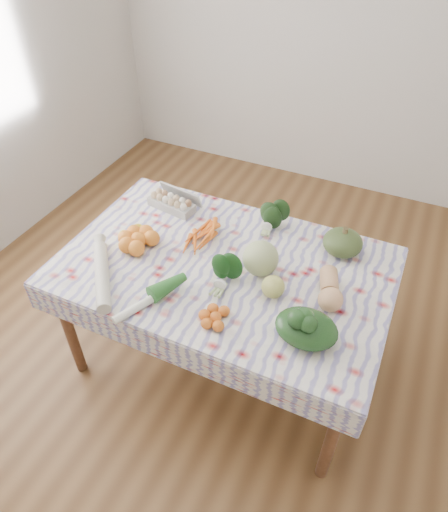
{
  "coord_description": "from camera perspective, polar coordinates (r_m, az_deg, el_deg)",
  "views": [
    {
      "loc": [
        0.72,
        -1.55,
        2.33
      ],
      "look_at": [
        0.0,
        0.0,
        0.82
      ],
      "focal_mm": 32.0,
      "sensor_mm": 36.0,
      "label": 1
    }
  ],
  "objects": [
    {
      "name": "butternut_squash",
      "position": [
        2.17,
        13.12,
        -3.92
      ],
      "size": [
        0.18,
        0.27,
        0.11
      ],
      "primitive_type": "ellipsoid",
      "rotation": [
        0.0,
        0.0,
        0.3
      ],
      "color": "tan",
      "rests_on": "tablecloth"
    },
    {
      "name": "spinach_bag",
      "position": [
        1.98,
        10.26,
        -8.88
      ],
      "size": [
        0.29,
        0.24,
        0.12
      ],
      "primitive_type": "ellipsoid",
      "rotation": [
        0.0,
        0.0,
        -0.08
      ],
      "color": "black",
      "rests_on": "tablecloth"
    },
    {
      "name": "tablecloth",
      "position": [
        2.32,
        -0.0,
        -1.19
      ],
      "size": [
        1.66,
        1.06,
        0.01
      ],
      "primitive_type": "cube",
      "color": "white",
      "rests_on": "dining_table"
    },
    {
      "name": "grapefruit",
      "position": [
        2.14,
        6.14,
        -3.84
      ],
      "size": [
        0.11,
        0.11,
        0.11
      ],
      "primitive_type": "sphere",
      "rotation": [
        0.0,
        0.0,
        0.01
      ],
      "color": "#C2C55E",
      "rests_on": "tablecloth"
    },
    {
      "name": "wall_back",
      "position": [
        3.97,
        15.49,
        26.68
      ],
      "size": [
        4.0,
        0.04,
        2.8
      ],
      "primitive_type": "cube",
      "color": "silver",
      "rests_on": "ground"
    },
    {
      "name": "broccoli",
      "position": [
        2.18,
        -0.04,
        -2.47
      ],
      "size": [
        0.16,
        0.16,
        0.11
      ],
      "primitive_type": "ellipsoid",
      "rotation": [
        0.0,
        0.0,
        0.07
      ],
      "color": "#134313",
      "rests_on": "tablecloth"
    },
    {
      "name": "mandarin_cluster",
      "position": [
        2.04,
        -1.06,
        -7.58
      ],
      "size": [
        0.2,
        0.2,
        0.05
      ],
      "primitive_type": "cube",
      "rotation": [
        0.0,
        0.0,
        0.15
      ],
      "color": "orange",
      "rests_on": "tablecloth"
    },
    {
      "name": "dining_table",
      "position": [
        2.37,
        -0.0,
        -2.57
      ],
      "size": [
        1.6,
        1.0,
        0.75
      ],
      "color": "brown",
      "rests_on": "ground"
    },
    {
      "name": "daikon",
      "position": [
        2.28,
        -15.0,
        -2.39
      ],
      "size": [
        0.35,
        0.41,
        0.07
      ],
      "primitive_type": "cylinder",
      "rotation": [
        1.57,
        0.0,
        0.67
      ],
      "color": "beige",
      "rests_on": "tablecloth"
    },
    {
      "name": "egg_carton",
      "position": [
        2.69,
        -6.59,
        6.58
      ],
      "size": [
        0.3,
        0.16,
        0.08
      ],
      "primitive_type": "cube",
      "rotation": [
        0.0,
        0.0,
        -0.16
      ],
      "color": "#AAA9A4",
      "rests_on": "tablecloth"
    },
    {
      "name": "kale_bunch",
      "position": [
        2.52,
        5.72,
        4.73
      ],
      "size": [
        0.16,
        0.14,
        0.13
      ],
      "primitive_type": "ellipsoid",
      "rotation": [
        0.0,
        0.0,
        0.08
      ],
      "color": "#173312",
      "rests_on": "tablecloth"
    },
    {
      "name": "ground",
      "position": [
        2.88,
        -0.0,
        -12.31
      ],
      "size": [
        4.5,
        4.5,
        0.0
      ],
      "primitive_type": "plane",
      "color": "brown",
      "rests_on": "ground"
    },
    {
      "name": "orange_cluster",
      "position": [
        2.44,
        -10.65,
        2.02
      ],
      "size": [
        0.33,
        0.33,
        0.09
      ],
      "primitive_type": "cube",
      "rotation": [
        0.0,
        0.0,
        -0.25
      ],
      "color": "orange",
      "rests_on": "tablecloth"
    },
    {
      "name": "kabocha_squash",
      "position": [
        2.42,
        14.62,
        1.65
      ],
      "size": [
        0.23,
        0.23,
        0.13
      ],
      "primitive_type": "ellipsoid",
      "rotation": [
        0.0,
        0.0,
        0.16
      ],
      "color": "#3D5126",
      "rests_on": "tablecloth"
    },
    {
      "name": "carrot_bunch",
      "position": [
        2.45,
        -2.98,
        2.37
      ],
      "size": [
        0.23,
        0.21,
        0.04
      ],
      "primitive_type": "cube",
      "rotation": [
        0.0,
        0.0,
        0.01
      ],
      "color": "orange",
      "rests_on": "tablecloth"
    },
    {
      "name": "leek",
      "position": [
        2.14,
        -9.26,
        -5.41
      ],
      "size": [
        0.2,
        0.37,
        0.04
      ],
      "primitive_type": "cylinder",
      "rotation": [
        1.57,
        0.0,
        -0.42
      ],
      "color": "white",
      "rests_on": "tablecloth"
    },
    {
      "name": "cabbage",
      "position": [
        2.22,
        4.6,
        -0.3
      ],
      "size": [
        0.21,
        0.21,
        0.18
      ],
      "primitive_type": "sphere",
      "rotation": [
        0.0,
        0.0,
        -0.19
      ],
      "color": "#A7B979",
      "rests_on": "tablecloth"
    }
  ]
}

